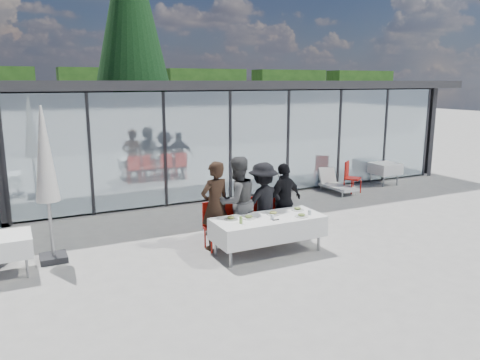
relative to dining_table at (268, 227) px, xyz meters
name	(u,v)px	position (x,y,z in m)	size (l,w,h in m)	color
ground	(267,248)	(0.11, 0.24, -0.54)	(90.00, 90.00, 0.00)	gray
pavilion	(207,116)	(2.12, 8.40, 1.61)	(14.80, 8.80, 3.44)	gray
treeline	(48,99)	(-1.89, 28.24, 1.66)	(62.50, 2.00, 4.40)	#1A3B12
dining_table	(268,227)	(0.00, 0.00, 0.00)	(2.26, 0.96, 0.75)	white
diner_a	(215,206)	(-0.85, 0.70, 0.39)	(0.67, 0.67, 1.85)	black
diner_chair_a	(214,223)	(-0.85, 0.75, 0.00)	(0.44, 0.44, 0.97)	red
diner_b	(237,202)	(-0.35, 0.70, 0.42)	(0.93, 0.93, 1.91)	#4E4E4E
diner_chair_b	(236,220)	(-0.35, 0.75, 0.00)	(0.44, 0.44, 0.97)	red
diner_c	(263,202)	(0.27, 0.70, 0.33)	(1.12, 1.12, 1.73)	black
diner_chair_c	(262,216)	(0.27, 0.75, 0.00)	(0.44, 0.44, 0.97)	red
diner_d	(284,201)	(0.80, 0.70, 0.30)	(0.98, 0.98, 1.68)	black
diner_chair_d	(283,213)	(0.80, 0.75, 0.00)	(0.44, 0.44, 0.97)	red
plate_a	(231,218)	(-0.73, 0.20, 0.24)	(0.28, 0.28, 0.07)	silver
plate_b	(249,217)	(-0.38, 0.11, 0.24)	(0.28, 0.28, 0.07)	silver
plate_c	(273,213)	(0.20, 0.13, 0.24)	(0.28, 0.28, 0.07)	silver
plate_d	(298,209)	(0.82, 0.19, 0.24)	(0.28, 0.28, 0.07)	silver
plate_extra	(302,215)	(0.63, -0.25, 0.24)	(0.28, 0.28, 0.07)	silver
juice_bottle	(241,220)	(-0.68, -0.14, 0.28)	(0.06, 0.06, 0.14)	#8EBE4F
drinking_glasses	(291,215)	(0.42, -0.19, 0.26)	(0.92, 0.12, 0.10)	silver
folded_eyeglasses	(276,220)	(0.04, -0.24, 0.22)	(0.14, 0.03, 0.01)	black
spare_table_left	(6,245)	(-4.74, 1.10, 0.02)	(0.86, 0.86, 0.74)	white
spare_table_right	(384,168)	(6.69, 3.87, 0.02)	(0.86, 0.86, 0.74)	white
spare_chair_a	(350,175)	(4.93, 3.50, 0.00)	(0.62, 0.62, 0.97)	red
spare_chair_b	(343,168)	(5.50, 4.59, 0.00)	(0.53, 0.53, 0.97)	red
market_umbrella	(45,163)	(-3.96, 1.45, 1.39)	(0.50, 0.50, 3.00)	black
lounger	(335,183)	(4.58, 3.80, -0.28)	(0.65, 1.35, 0.72)	silver
conifer_tree	(131,21)	(0.61, 13.24, 5.45)	(4.00, 4.00, 10.50)	#382316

